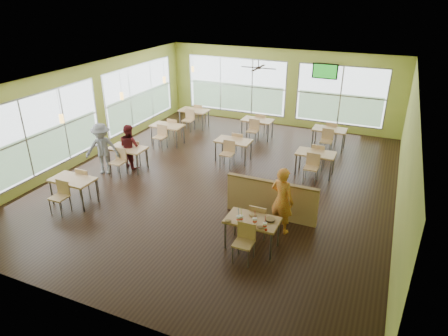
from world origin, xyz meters
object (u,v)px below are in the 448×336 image
at_px(man_plaid, 282,200).
at_px(food_basket, 270,220).
at_px(main_table, 252,224).
at_px(half_wall_divider, 271,199).

height_order(man_plaid, food_basket, man_plaid).
bearing_deg(man_plaid, main_table, 86.43).
bearing_deg(man_plaid, half_wall_divider, -31.09).
bearing_deg(food_basket, main_table, -165.86).
xyz_separation_m(main_table, half_wall_divider, (0.00, 1.45, -0.11)).
distance_m(half_wall_divider, man_plaid, 0.73).
xyz_separation_m(half_wall_divider, man_plaid, (0.41, -0.51, 0.33)).
relative_size(half_wall_divider, food_basket, 10.45).
distance_m(half_wall_divider, food_basket, 1.43).
distance_m(main_table, man_plaid, 1.05).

